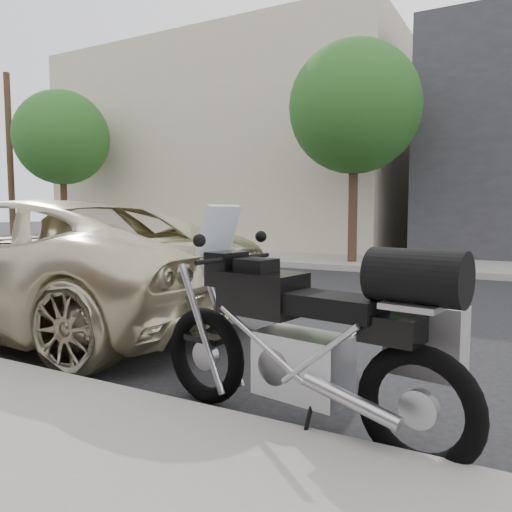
# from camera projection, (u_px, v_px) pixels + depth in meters

# --- Properties ---
(ground) EXTENTS (120.00, 120.00, 0.00)m
(ground) POSITION_uv_depth(u_px,v_px,m) (355.00, 316.00, 7.05)
(ground) COLOR black
(ground) RESTS_ON ground
(far_sidewalk) EXTENTS (44.00, 3.00, 0.15)m
(far_sidewalk) POSITION_uv_depth(u_px,v_px,m) (434.00, 266.00, 12.72)
(far_sidewalk) COLOR gray
(far_sidewalk) RESTS_ON ground
(far_building_cream) EXTENTS (14.00, 11.00, 8.00)m
(far_building_cream) POSITION_uv_depth(u_px,v_px,m) (257.00, 156.00, 22.79)
(far_building_cream) COLOR #B2A48F
(far_building_cream) RESTS_ON ground
(street_tree_mid) EXTENTS (3.40, 3.40, 5.70)m
(street_tree_mid) POSITION_uv_depth(u_px,v_px,m) (355.00, 108.00, 12.88)
(street_tree_mid) COLOR #3C291B
(street_tree_mid) RESTS_ON far_sidewalk
(street_tree_right) EXTENTS (3.40, 3.40, 5.70)m
(street_tree_right) POSITION_uv_depth(u_px,v_px,m) (62.00, 138.00, 18.16)
(street_tree_right) COLOR #3C291B
(street_tree_right) RESTS_ON far_sidewalk
(utility_pole) EXTENTS (0.24, 0.24, 6.70)m
(utility_pole) POSITION_uv_depth(u_px,v_px,m) (10.00, 160.00, 19.66)
(utility_pole) COLOR #3C291B
(utility_pole) RESTS_ON far_sidewalk
(motorcycle) EXTENTS (2.41, 0.84, 1.54)m
(motorcycle) POSITION_uv_depth(u_px,v_px,m) (319.00, 338.00, 3.23)
(motorcycle) COLOR black
(motorcycle) RESTS_ON ground
(minivan) EXTENTS (5.94, 2.93, 1.62)m
(minivan) POSITION_uv_depth(u_px,v_px,m) (29.00, 264.00, 6.39)
(minivan) COLOR beige
(minivan) RESTS_ON ground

